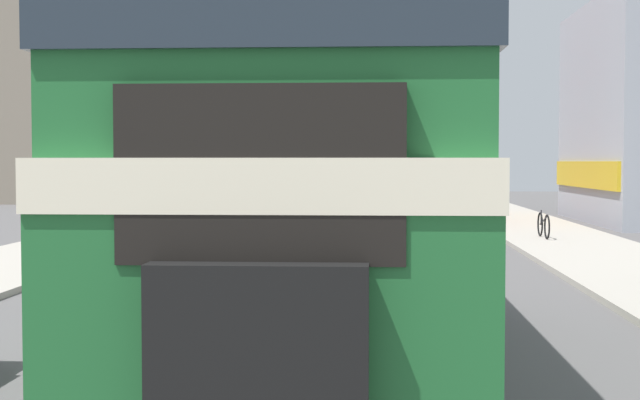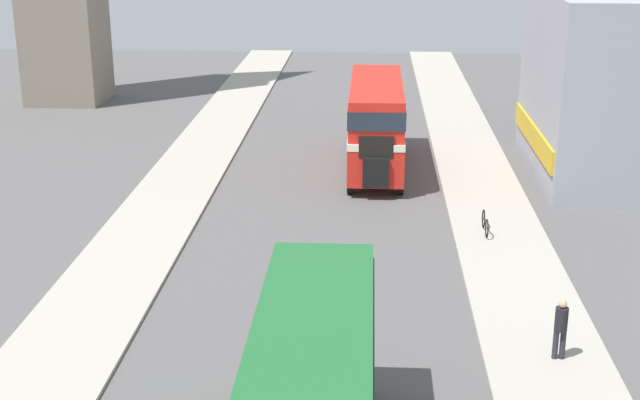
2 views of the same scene
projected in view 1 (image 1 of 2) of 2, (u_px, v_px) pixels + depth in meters
ground_plane at (263, 364)px, 10.24m from camera, size 120.00×120.00×0.00m
double_decker_bus at (320, 153)px, 9.46m from camera, size 2.48×10.32×4.07m
bus_distant at (394, 158)px, 34.77m from camera, size 2.46×9.75×4.18m
bicycle_on_pavement at (543, 225)px, 25.82m from camera, size 0.05×1.76×0.78m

